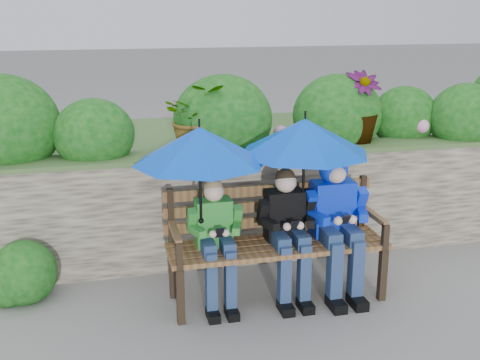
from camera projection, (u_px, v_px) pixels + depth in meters
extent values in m
plane|color=slate|center=(243.00, 294.00, 4.92)|extent=(60.00, 60.00, 0.00)
cube|color=#4F4841|center=(223.00, 208.00, 5.49)|extent=(8.00, 0.40, 1.00)
cube|color=#3F6534|center=(223.00, 154.00, 5.34)|extent=(8.00, 0.42, 0.04)
cube|color=#3F6534|center=(201.00, 175.00, 6.61)|extent=(8.00, 2.00, 0.96)
ellipsoid|color=#0B450F|center=(2.00, 126.00, 5.09)|extent=(0.98, 0.79, 0.89)
ellipsoid|color=#0B450F|center=(94.00, 135.00, 5.17)|extent=(0.70, 0.56, 0.63)
ellipsoid|color=#0B450F|center=(223.00, 120.00, 5.48)|extent=(0.92, 0.73, 0.83)
ellipsoid|color=#0B450F|center=(337.00, 115.00, 5.79)|extent=(0.88, 0.70, 0.79)
ellipsoid|color=#0B450F|center=(404.00, 117.00, 6.04)|extent=(0.68, 0.55, 0.61)
ellipsoid|color=#0B450F|center=(465.00, 117.00, 5.92)|extent=(0.74, 0.59, 0.67)
sphere|color=pink|center=(24.00, 146.00, 5.02)|extent=(0.14, 0.14, 0.14)
sphere|color=pink|center=(281.00, 133.00, 5.52)|extent=(0.14, 0.14, 0.14)
sphere|color=pink|center=(422.00, 126.00, 5.85)|extent=(0.14, 0.14, 0.14)
imported|color=#0B450F|center=(195.00, 117.00, 5.29)|extent=(0.55, 0.47, 0.61)
imported|color=#0B450F|center=(360.00, 107.00, 5.64)|extent=(0.37, 0.37, 0.66)
sphere|color=#0B450F|center=(24.00, 273.00, 4.80)|extent=(0.52, 0.52, 0.52)
sphere|color=#0B450F|center=(8.00, 286.00, 4.75)|extent=(0.35, 0.35, 0.35)
cube|color=black|center=(181.00, 297.00, 4.42)|extent=(0.06, 0.06, 0.43)
cube|color=black|center=(173.00, 273.00, 4.82)|extent=(0.06, 0.06, 0.43)
cube|color=black|center=(382.00, 275.00, 4.78)|extent=(0.06, 0.06, 0.43)
cube|color=black|center=(360.00, 254.00, 5.18)|extent=(0.06, 0.06, 0.43)
cube|color=brown|center=(285.00, 255.00, 4.56)|extent=(1.73, 0.10, 0.04)
cube|color=brown|center=(280.00, 249.00, 4.68)|extent=(1.73, 0.10, 0.04)
cube|color=brown|center=(275.00, 243.00, 4.80)|extent=(1.73, 0.10, 0.04)
cube|color=brown|center=(271.00, 238.00, 4.91)|extent=(1.73, 0.10, 0.04)
cube|color=black|center=(171.00, 218.00, 4.71)|extent=(0.05, 0.05, 0.48)
cube|color=brown|center=(175.00, 232.00, 4.50)|extent=(0.05, 0.45, 0.04)
cube|color=black|center=(179.00, 256.00, 4.33)|extent=(0.05, 0.05, 0.21)
cube|color=black|center=(362.00, 203.00, 5.07)|extent=(0.05, 0.05, 0.48)
cube|color=brown|center=(374.00, 215.00, 4.86)|extent=(0.05, 0.45, 0.04)
cube|color=black|center=(385.00, 237.00, 4.69)|extent=(0.05, 0.05, 0.21)
cube|color=brown|center=(269.00, 221.00, 4.93)|extent=(1.73, 0.03, 0.09)
cube|color=brown|center=(270.00, 205.00, 4.89)|extent=(1.73, 0.03, 0.09)
cube|color=brown|center=(270.00, 190.00, 4.85)|extent=(1.73, 0.03, 0.09)
cube|color=#338834|center=(214.00, 222.00, 4.66)|extent=(0.28, 0.16, 0.37)
sphere|color=beige|center=(214.00, 192.00, 4.57)|extent=(0.15, 0.15, 0.15)
sphere|color=#9B7D4B|center=(213.00, 188.00, 4.57)|extent=(0.15, 0.15, 0.15)
cube|color=navy|center=(208.00, 246.00, 4.56)|extent=(0.10, 0.26, 0.10)
cube|color=navy|center=(211.00, 285.00, 4.51)|extent=(0.08, 0.09, 0.52)
cube|color=black|center=(213.00, 315.00, 4.53)|extent=(0.09, 0.18, 0.07)
cube|color=navy|center=(227.00, 244.00, 4.59)|extent=(0.10, 0.26, 0.10)
cube|color=navy|center=(230.00, 283.00, 4.54)|extent=(0.08, 0.09, 0.52)
cube|color=black|center=(232.00, 313.00, 4.56)|extent=(0.09, 0.18, 0.07)
cube|color=#338834|center=(192.00, 220.00, 4.57)|extent=(0.07, 0.15, 0.21)
cube|color=#338834|center=(198.00, 232.00, 4.49)|extent=(0.10, 0.17, 0.06)
sphere|color=beige|center=(213.00, 234.00, 4.45)|extent=(0.06, 0.06, 0.06)
cube|color=#338834|center=(237.00, 217.00, 4.65)|extent=(0.07, 0.15, 0.21)
cube|color=#338834|center=(237.00, 228.00, 4.56)|extent=(0.10, 0.17, 0.06)
sphere|color=beige|center=(226.00, 233.00, 4.47)|extent=(0.06, 0.06, 0.06)
cube|color=black|center=(220.00, 233.00, 4.45)|extent=(0.06, 0.07, 0.09)
cube|color=black|center=(284.00, 215.00, 4.78)|extent=(0.30, 0.18, 0.41)
sphere|color=beige|center=(286.00, 182.00, 4.69)|extent=(0.17, 0.17, 0.17)
sphere|color=black|center=(285.00, 178.00, 4.69)|extent=(0.16, 0.16, 0.16)
cube|color=navy|center=(280.00, 240.00, 4.68)|extent=(0.11, 0.28, 0.11)
cube|color=navy|center=(284.00, 278.00, 4.62)|extent=(0.09, 0.10, 0.52)
cube|color=black|center=(286.00, 308.00, 4.63)|extent=(0.10, 0.19, 0.07)
cube|color=navy|center=(299.00, 238.00, 4.71)|extent=(0.11, 0.28, 0.11)
cube|color=navy|center=(304.00, 276.00, 4.65)|extent=(0.09, 0.10, 0.52)
cube|color=black|center=(305.00, 306.00, 4.67)|extent=(0.10, 0.19, 0.07)
cube|color=black|center=(263.00, 212.00, 4.69)|extent=(0.07, 0.16, 0.23)
cube|color=black|center=(270.00, 224.00, 4.60)|extent=(0.11, 0.19, 0.06)
sphere|color=beige|center=(287.00, 227.00, 4.55)|extent=(0.06, 0.06, 0.06)
cube|color=black|center=(309.00, 209.00, 4.77)|extent=(0.07, 0.16, 0.23)
cube|color=black|center=(310.00, 221.00, 4.67)|extent=(0.11, 0.19, 0.06)
sphere|color=beige|center=(300.00, 226.00, 4.58)|extent=(0.06, 0.06, 0.06)
cube|color=black|center=(294.00, 225.00, 4.55)|extent=(0.06, 0.07, 0.09)
cube|color=#0B22CB|center=(332.00, 208.00, 4.87)|extent=(0.34, 0.20, 0.46)
sphere|color=beige|center=(335.00, 172.00, 4.76)|extent=(0.19, 0.19, 0.19)
sphere|color=#0B22CB|center=(334.00, 169.00, 4.79)|extent=(0.24, 0.24, 0.24)
sphere|color=beige|center=(337.00, 174.00, 4.72)|extent=(0.14, 0.14, 0.14)
cube|color=navy|center=(328.00, 235.00, 4.75)|extent=(0.12, 0.32, 0.12)
cube|color=navy|center=(334.00, 274.00, 4.67)|extent=(0.10, 0.11, 0.53)
cube|color=black|center=(336.00, 304.00, 4.68)|extent=(0.11, 0.22, 0.08)
cube|color=navy|center=(349.00, 233.00, 4.79)|extent=(0.12, 0.32, 0.12)
cube|color=navy|center=(356.00, 272.00, 4.71)|extent=(0.10, 0.11, 0.53)
cube|color=black|center=(357.00, 302.00, 4.72)|extent=(0.11, 0.22, 0.08)
cube|color=#0B22CB|center=(310.00, 205.00, 4.76)|extent=(0.08, 0.18, 0.25)
cube|color=#0B22CB|center=(319.00, 218.00, 4.66)|extent=(0.13, 0.21, 0.07)
sphere|color=beige|center=(338.00, 221.00, 4.61)|extent=(0.07, 0.07, 0.07)
cube|color=#0B22CB|center=(360.00, 201.00, 4.85)|extent=(0.08, 0.18, 0.25)
cube|color=#0B22CB|center=(362.00, 215.00, 4.75)|extent=(0.13, 0.21, 0.07)
sphere|color=beige|center=(352.00, 220.00, 4.63)|extent=(0.07, 0.07, 0.07)
cube|color=black|center=(346.00, 219.00, 4.61)|extent=(0.06, 0.07, 0.09)
cone|color=#0041D5|center=(200.00, 145.00, 4.38)|extent=(1.00, 1.00, 0.27)
cylinder|color=black|center=(199.00, 123.00, 4.34)|extent=(0.02, 0.02, 0.06)
cylinder|color=black|center=(200.00, 184.00, 4.46)|extent=(0.02, 0.02, 0.59)
sphere|color=black|center=(201.00, 221.00, 4.55)|extent=(0.04, 0.04, 0.04)
cone|color=#0041D5|center=(305.00, 136.00, 4.61)|extent=(1.02, 1.02, 0.27)
cylinder|color=black|center=(305.00, 115.00, 4.56)|extent=(0.02, 0.02, 0.06)
cylinder|color=black|center=(304.00, 173.00, 4.69)|extent=(0.02, 0.02, 0.58)
sphere|color=black|center=(302.00, 208.00, 4.77)|extent=(0.04, 0.04, 0.04)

